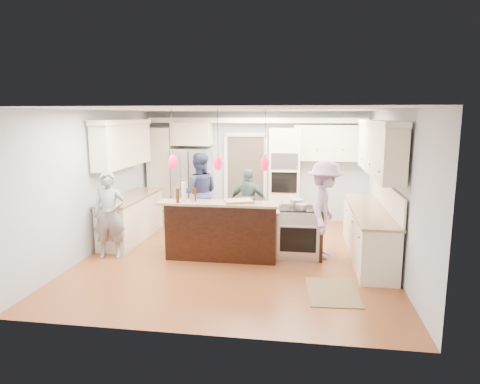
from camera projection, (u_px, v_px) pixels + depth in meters
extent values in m
plane|color=#965329|center=(237.00, 255.00, 8.05)|extent=(6.00, 6.00, 0.00)
cube|color=#B2BCC6|center=(256.00, 166.00, 10.73)|extent=(5.50, 0.04, 2.70)
cube|color=#B2BCC6|center=(197.00, 226.00, 4.89)|extent=(5.50, 0.04, 2.70)
cube|color=#B2BCC6|center=(96.00, 181.00, 8.21)|extent=(0.04, 6.00, 2.70)
cube|color=#B2BCC6|center=(394.00, 188.00, 7.41)|extent=(0.04, 6.00, 2.70)
cube|color=white|center=(237.00, 109.00, 7.57)|extent=(5.50, 6.00, 0.04)
cube|color=#B7B7BC|center=(192.00, 184.00, 10.69)|extent=(0.90, 0.70, 1.80)
cube|color=beige|center=(285.00, 176.00, 10.34)|extent=(0.72, 0.64, 2.30)
cube|color=black|center=(285.00, 161.00, 9.95)|extent=(0.60, 0.02, 0.35)
cube|color=black|center=(284.00, 182.00, 10.04)|extent=(0.60, 0.02, 0.50)
cylinder|color=#B7B7BC|center=(284.00, 172.00, 9.96)|extent=(0.55, 0.02, 0.02)
cube|color=beige|center=(162.00, 173.00, 10.82)|extent=(0.60, 0.58, 2.30)
cube|color=beige|center=(192.00, 134.00, 10.53)|extent=(0.95, 0.58, 0.55)
cube|color=beige|center=(330.00, 143.00, 10.19)|extent=(1.70, 0.35, 0.85)
cube|color=beige|center=(255.00, 120.00, 10.34)|extent=(5.30, 0.38, 0.12)
cube|color=#4C443A|center=(246.00, 177.00, 10.81)|extent=(0.90, 0.06, 2.10)
cube|color=white|center=(246.00, 135.00, 10.58)|extent=(1.04, 0.06, 0.10)
cube|color=beige|center=(368.00, 234.00, 7.91)|extent=(0.60, 3.00, 0.88)
cube|color=tan|center=(369.00, 209.00, 7.83)|extent=(0.64, 3.05, 0.04)
cube|color=beige|center=(379.00, 150.00, 7.62)|extent=(0.35, 3.00, 0.85)
cube|color=beige|center=(380.00, 123.00, 7.54)|extent=(0.37, 3.10, 0.10)
cube|color=beige|center=(132.00, 218.00, 9.10)|extent=(0.60, 2.20, 0.88)
cube|color=tan|center=(131.00, 197.00, 9.02)|extent=(0.64, 2.25, 0.04)
cube|color=beige|center=(123.00, 146.00, 8.85)|extent=(0.35, 2.20, 0.85)
cube|color=beige|center=(122.00, 122.00, 8.76)|extent=(0.37, 2.30, 0.10)
cube|color=black|center=(226.00, 230.00, 8.16)|extent=(2.00, 1.00, 0.88)
cube|color=tan|center=(225.00, 207.00, 8.07)|extent=(2.10, 1.10, 0.04)
cube|color=black|center=(220.00, 233.00, 7.59)|extent=(2.00, 0.12, 1.08)
cube|color=tan|center=(218.00, 204.00, 7.36)|extent=(2.10, 0.42, 0.04)
cube|color=black|center=(247.00, 202.00, 8.04)|extent=(0.30, 0.24, 0.16)
cube|color=#B7B7BC|center=(298.00, 232.00, 7.95)|extent=(0.76, 0.66, 0.90)
cube|color=black|center=(298.00, 240.00, 7.63)|extent=(0.65, 0.01, 0.45)
cube|color=black|center=(299.00, 208.00, 7.87)|extent=(0.72, 0.59, 0.02)
cube|color=black|center=(321.00, 234.00, 7.89)|extent=(0.06, 0.71, 0.88)
cylinder|color=black|center=(172.00, 132.00, 7.30)|extent=(0.01, 0.01, 0.75)
ellipsoid|color=red|center=(173.00, 162.00, 7.39)|extent=(0.15, 0.15, 0.26)
cylinder|color=black|center=(218.00, 132.00, 7.18)|extent=(0.01, 0.01, 0.75)
ellipsoid|color=red|center=(218.00, 163.00, 7.27)|extent=(0.15, 0.15, 0.26)
cylinder|color=black|center=(265.00, 132.00, 7.06)|extent=(0.01, 0.01, 0.75)
ellipsoid|color=red|center=(265.00, 164.00, 7.16)|extent=(0.15, 0.15, 0.26)
imported|color=slate|center=(109.00, 215.00, 7.81)|extent=(0.65, 0.49, 1.61)
imported|color=navy|center=(199.00, 193.00, 9.54)|extent=(0.98, 0.83, 1.79)
imported|color=#456160|center=(249.00, 203.00, 9.19)|extent=(0.92, 0.52, 1.49)
imported|color=#B08DBE|center=(325.00, 209.00, 7.82)|extent=(0.85, 1.26, 1.80)
cube|color=olive|center=(332.00, 292.00, 6.36)|extent=(0.81, 1.13, 0.01)
cylinder|color=silver|center=(184.00, 192.00, 7.42)|extent=(0.10, 0.10, 0.33)
cylinder|color=#3F1D0B|center=(195.00, 194.00, 7.51)|extent=(0.06, 0.06, 0.22)
cylinder|color=#3F1D0B|center=(178.00, 195.00, 7.32)|extent=(0.06, 0.06, 0.25)
cylinder|color=#3F1D0B|center=(193.00, 194.00, 7.51)|extent=(0.07, 0.07, 0.24)
cylinder|color=#B7B7BC|center=(192.00, 198.00, 7.39)|extent=(0.09, 0.09, 0.13)
cube|color=#B07D51|center=(239.00, 201.00, 7.38)|extent=(0.57, 0.48, 0.04)
cylinder|color=#B7B7BC|center=(296.00, 203.00, 7.96)|extent=(0.24, 0.24, 0.14)
cylinder|color=#B7B7BC|center=(301.00, 207.00, 7.73)|extent=(0.20, 0.20, 0.10)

